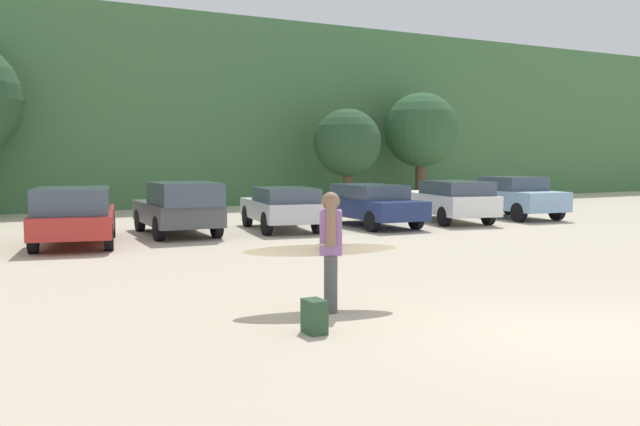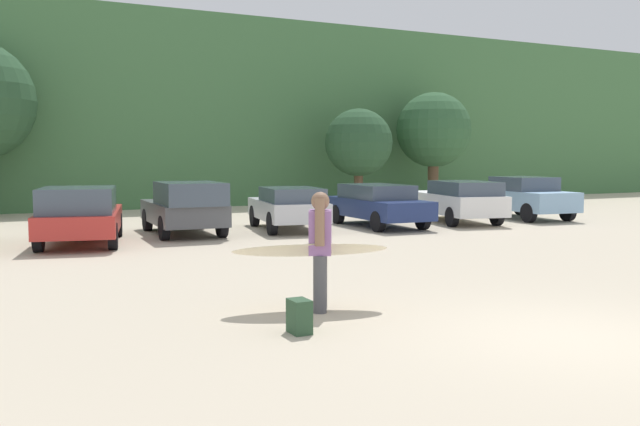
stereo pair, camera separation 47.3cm
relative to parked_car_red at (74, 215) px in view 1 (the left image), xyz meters
The scene contains 13 objects.
ground_plane 13.22m from the parked_car_red, 70.57° to the right, with size 120.00×120.00×0.00m, color beige.
hillside_ridge 18.27m from the parked_car_red, 75.81° to the left, with size 108.00×12.00×8.79m, color #427042.
tree_far_left 15.88m from the parked_car_red, 32.77° to the left, with size 3.09×3.09×4.49m.
tree_right 20.08m from the parked_car_red, 26.88° to the left, with size 3.67×3.67×5.45m.
parked_car_red is the anchor object (origin of this frame).
parked_car_dark_gray 3.19m from the parked_car_red, 17.06° to the left, with size 2.01×4.23×1.58m.
parked_car_silver 6.35m from the parked_car_red, ahead, with size 2.39×4.25×1.36m.
parked_car_navy 9.43m from the parked_car_red, ahead, with size 1.98×4.39×1.38m.
parked_car_white 12.62m from the parked_car_red, ahead, with size 2.75×4.92×1.47m.
parked_car_sky_blue 15.79m from the parked_car_red, ahead, with size 2.29×4.24×1.55m.
person_adult 9.88m from the parked_car_red, 77.07° to the right, with size 0.50×0.66×1.79m.
surfboard_cream 9.73m from the parked_car_red, 77.44° to the right, with size 2.46×1.29×0.33m.
backpack_dropped 10.79m from the parked_car_red, 82.68° to the right, with size 0.24×0.34×0.45m.
Camera 1 is at (-7.12, -6.01, 2.32)m, focal length 38.30 mm.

